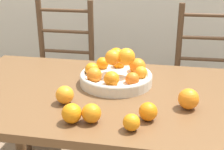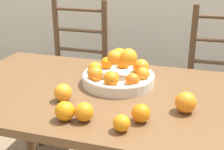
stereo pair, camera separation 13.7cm
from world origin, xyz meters
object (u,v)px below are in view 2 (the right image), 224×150
object	(u,v)px
orange_loose_1	(65,111)
orange_loose_3	(122,123)
chair_left	(74,75)
fruit_bowl	(119,74)
orange_loose_4	(141,113)
chair_right	(219,92)
orange_loose_0	(63,93)
orange_loose_5	(84,112)
orange_loose_2	(186,102)

from	to	relation	value
orange_loose_1	orange_loose_3	distance (m)	0.22
chair_left	orange_loose_1	bearing A→B (deg)	-67.74
fruit_bowl	orange_loose_4	size ratio (longest dim) A/B	4.88
orange_loose_4	fruit_bowl	bearing A→B (deg)	118.51
orange_loose_1	chair_right	world-z (taller)	chair_right
orange_loose_3	chair_right	size ratio (longest dim) A/B	0.06
orange_loose_3	chair_left	xyz separation A→B (m)	(-0.63, 1.01, -0.27)
fruit_bowl	orange_loose_1	world-z (taller)	fruit_bowl
orange_loose_0	orange_loose_3	size ratio (longest dim) A/B	1.22
orange_loose_3	orange_loose_4	bearing A→B (deg)	58.38
chair_right	orange_loose_1	bearing A→B (deg)	-122.97
orange_loose_1	orange_loose_3	size ratio (longest dim) A/B	1.21
orange_loose_0	orange_loose_1	xyz separation A→B (m)	(0.08, -0.15, -0.00)
orange_loose_0	orange_loose_5	size ratio (longest dim) A/B	1.04
orange_loose_5	orange_loose_2	bearing A→B (deg)	26.75
fruit_bowl	orange_loose_5	size ratio (longest dim) A/B	4.72
fruit_bowl	chair_right	world-z (taller)	chair_right
orange_loose_1	chair_left	bearing A→B (deg)	112.20
orange_loose_1	chair_left	xyz separation A→B (m)	(-0.41, 0.99, -0.28)
orange_loose_1	orange_loose_4	size ratio (longest dim) A/B	1.06
orange_loose_0	chair_left	distance (m)	0.95
fruit_bowl	chair_left	world-z (taller)	chair_left
orange_loose_3	orange_loose_4	world-z (taller)	orange_loose_4
orange_loose_3	orange_loose_4	size ratio (longest dim) A/B	0.88
orange_loose_0	orange_loose_2	bearing A→B (deg)	5.39
orange_loose_5	chair_left	bearing A→B (deg)	115.96
orange_loose_0	orange_loose_1	world-z (taller)	orange_loose_0
orange_loose_1	orange_loose_2	xyz separation A→B (m)	(0.42, 0.19, 0.00)
orange_loose_3	orange_loose_5	xyz separation A→B (m)	(-0.15, 0.03, 0.01)
orange_loose_2	orange_loose_4	world-z (taller)	orange_loose_2
orange_loose_5	chair_left	size ratio (longest dim) A/B	0.07
orange_loose_0	chair_right	bearing A→B (deg)	51.59
orange_loose_0	fruit_bowl	bearing A→B (deg)	54.84
chair_left	orange_loose_3	bearing A→B (deg)	-57.99
orange_loose_5	orange_loose_4	bearing A→B (deg)	14.96
orange_loose_0	orange_loose_2	xyz separation A→B (m)	(0.50, 0.05, 0.00)
orange_loose_4	chair_left	world-z (taller)	chair_left
orange_loose_4	chair_right	size ratio (longest dim) A/B	0.07
orange_loose_3	orange_loose_5	world-z (taller)	orange_loose_5
fruit_bowl	orange_loose_3	world-z (taller)	fruit_bowl
fruit_bowl	orange_loose_5	xyz separation A→B (m)	(-0.03, -0.38, -0.01)
orange_loose_3	chair_left	world-z (taller)	chair_left
orange_loose_5	fruit_bowl	bearing A→B (deg)	85.89
orange_loose_3	chair_right	world-z (taller)	chair_right
fruit_bowl	orange_loose_3	size ratio (longest dim) A/B	5.56
orange_loose_3	orange_loose_5	size ratio (longest dim) A/B	0.85
orange_loose_2	orange_loose_3	world-z (taller)	orange_loose_2
chair_right	orange_loose_5	bearing A→B (deg)	-120.26
chair_left	chair_right	world-z (taller)	same
orange_loose_5	orange_loose_3	bearing A→B (deg)	-10.89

